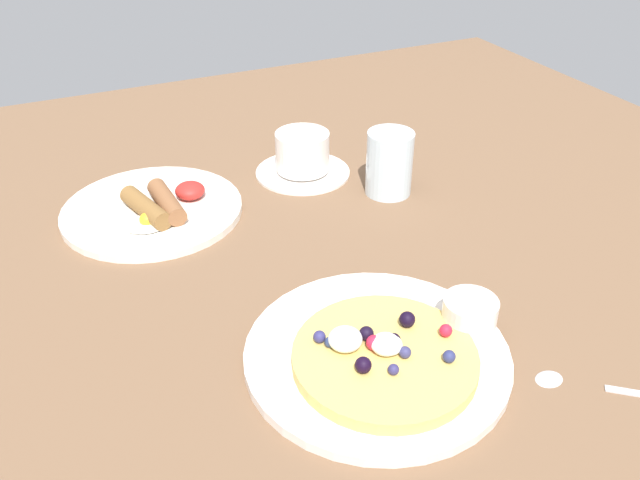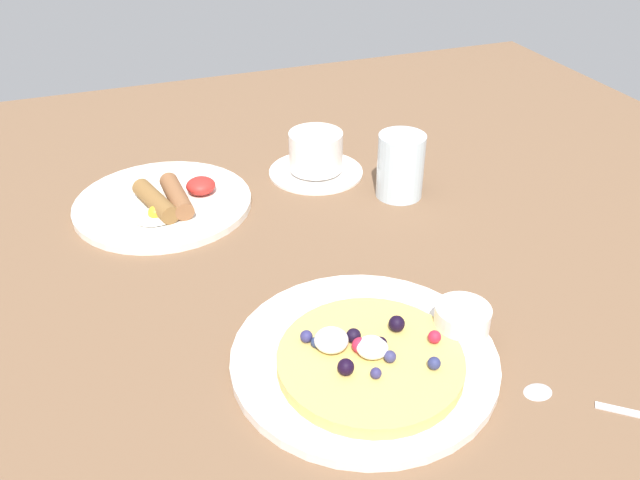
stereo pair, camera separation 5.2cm
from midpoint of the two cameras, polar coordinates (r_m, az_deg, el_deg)
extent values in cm
cube|color=brown|center=(79.34, -3.47, -3.84)|extent=(156.95, 144.40, 3.00)
cylinder|color=white|center=(66.75, 2.66, -9.91)|extent=(26.44, 26.44, 1.12)
cylinder|color=#D9B65B|center=(64.60, 3.29, -10.17)|extent=(17.98, 17.98, 1.39)
sphere|color=navy|center=(61.83, 4.15, -11.06)|extent=(1.06, 1.06, 1.06)
sphere|color=navy|center=(63.45, 8.76, -9.95)|extent=(1.23, 1.23, 1.23)
sphere|color=red|center=(63.82, 1.98, -9.01)|extent=(1.53, 1.53, 1.53)
sphere|color=black|center=(61.66, 1.31, -10.78)|extent=(1.58, 1.58, 1.58)
sphere|color=navy|center=(64.33, -1.46, -8.85)|extent=(1.09, 1.09, 1.09)
sphere|color=black|center=(65.15, 2.08, -8.01)|extent=(1.46, 1.46, 1.46)
sphere|color=red|center=(66.16, 8.59, -7.77)|extent=(1.30, 1.30, 1.30)
sphere|color=black|center=(64.43, 4.06, -8.67)|extent=(1.41, 1.41, 1.41)
sphere|color=navy|center=(63.42, 5.01, -9.68)|extent=(1.18, 1.18, 1.18)
sphere|color=navy|center=(64.83, -2.35, -8.39)|extent=(1.24, 1.24, 1.24)
sphere|color=black|center=(66.75, 5.32, -6.88)|extent=(1.63, 1.63, 1.63)
ellipsoid|color=white|center=(63.72, 3.37, -9.00)|extent=(2.92, 2.92, 1.75)
ellipsoid|color=white|center=(63.97, -0.14, -8.59)|extent=(3.32, 3.32, 1.99)
ellipsoid|color=white|center=(63.78, 3.60, -9.05)|extent=(2.69, 2.69, 1.62)
cylinder|color=white|center=(69.20, 10.68, -6.31)|extent=(5.65, 5.65, 3.33)
cylinder|color=brown|center=(68.78, 10.73, -5.87)|extent=(4.63, 4.63, 0.40)
cylinder|color=white|center=(93.37, -15.78, 2.48)|extent=(24.24, 24.24, 1.05)
cylinder|color=brown|center=(91.16, -14.67, 3.18)|extent=(3.07, 9.81, 2.54)
cylinder|color=brown|center=(90.49, -16.39, 2.66)|extent=(5.02, 10.02, 2.54)
ellipsoid|color=white|center=(88.85, -16.25, 1.36)|extent=(6.01, 5.11, 0.60)
sphere|color=yellow|center=(88.60, -16.30, 1.64)|extent=(2.00, 2.00, 2.00)
ellipsoid|color=red|center=(93.49, -12.71, 4.15)|extent=(4.09, 4.09, 2.25)
cylinder|color=white|center=(100.47, -2.98, 5.92)|extent=(14.20, 14.20, 0.80)
cylinder|color=white|center=(99.03, -3.03, 7.62)|extent=(8.03, 8.03, 5.76)
torus|color=white|center=(103.47, -3.10, 8.94)|extent=(2.20, 4.04, 4.03)
cylinder|color=#977359|center=(98.26, -3.06, 8.59)|extent=(6.82, 6.82, 0.46)
ellipsoid|color=silver|center=(67.67, 17.08, -11.29)|extent=(2.86, 2.20, 0.60)
cylinder|color=silver|center=(93.58, 4.42, 6.59)|extent=(6.57, 6.57, 9.16)
camera|label=1|loc=(0.03, -91.92, -1.24)|focal=37.14mm
camera|label=2|loc=(0.03, 88.08, 1.24)|focal=37.14mm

